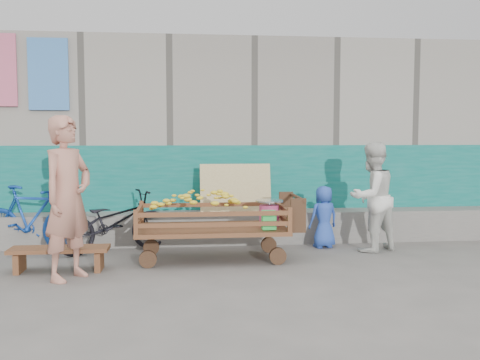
{
  "coord_description": "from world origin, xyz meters",
  "views": [
    {
      "loc": [
        -0.44,
        -5.25,
        1.53
      ],
      "look_at": [
        0.25,
        1.2,
        1.0
      ],
      "focal_mm": 40.0,
      "sensor_mm": 36.0,
      "label": 1
    }
  ],
  "objects": [
    {
      "name": "ground",
      "position": [
        0.0,
        0.0,
        0.0
      ],
      "size": [
        80.0,
        80.0,
        0.0
      ],
      "primitive_type": "plane",
      "color": "#5D5955",
      "rests_on": "ground"
    },
    {
      "name": "building_wall",
      "position": [
        -0.0,
        4.05,
        1.47
      ],
      "size": [
        12.0,
        3.5,
        3.0
      ],
      "color": "gray",
      "rests_on": "ground"
    },
    {
      "name": "banana_cart",
      "position": [
        -0.12,
        1.3,
        0.58
      ],
      "size": [
        2.02,
        0.92,
        0.86
      ],
      "color": "brown",
      "rests_on": "ground"
    },
    {
      "name": "bench",
      "position": [
        -1.84,
        0.91,
        0.2
      ],
      "size": [
        1.1,
        0.33,
        0.27
      ],
      "color": "brown",
      "rests_on": "ground"
    },
    {
      "name": "vendor_man",
      "position": [
        -1.66,
        0.56,
        0.88
      ],
      "size": [
        0.69,
        0.76,
        1.75
      ],
      "primitive_type": "imported",
      "rotation": [
        0.0,
        0.0,
        1.02
      ],
      "color": "#B67663",
      "rests_on": "ground"
    },
    {
      "name": "woman",
      "position": [
        2.06,
        1.58,
        0.73
      ],
      "size": [
        0.88,
        0.8,
        1.46
      ],
      "primitive_type": "imported",
      "rotation": [
        0.0,
        0.0,
        3.58
      ],
      "color": "silver",
      "rests_on": "ground"
    },
    {
      "name": "child",
      "position": [
        1.49,
        1.87,
        0.43
      ],
      "size": [
        0.48,
        0.38,
        0.85
      ],
      "primitive_type": "imported",
      "rotation": [
        0.0,
        0.0,
        3.42
      ],
      "color": "#294CB1",
      "rests_on": "ground"
    },
    {
      "name": "bicycle_dark",
      "position": [
        -1.36,
        1.87,
        0.41
      ],
      "size": [
        1.63,
        1.12,
        0.81
      ],
      "primitive_type": "imported",
      "rotation": [
        0.0,
        0.0,
        1.99
      ],
      "color": "black",
      "rests_on": "ground"
    },
    {
      "name": "bicycle_blue",
      "position": [
        -2.45,
        2.05,
        0.44
      ],
      "size": [
        1.52,
        0.87,
        0.88
      ],
      "primitive_type": "imported",
      "rotation": [
        0.0,
        0.0,
        1.23
      ],
      "color": "#133E9A",
      "rests_on": "ground"
    }
  ]
}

